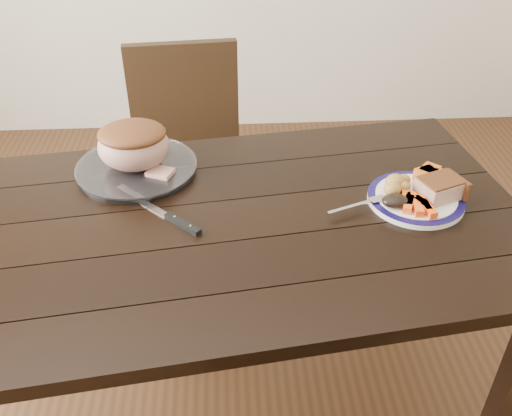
{
  "coord_description": "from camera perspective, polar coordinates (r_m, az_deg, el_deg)",
  "views": [
    {
      "loc": [
        0.01,
        -1.2,
        1.65
      ],
      "look_at": [
        0.08,
        -0.02,
        0.8
      ],
      "focal_mm": 40.0,
      "sensor_mm": 36.0,
      "label": 1
    }
  ],
  "objects": [
    {
      "name": "dinner_plate",
      "position": [
        1.62,
        15.67,
        0.86
      ],
      "size": [
        0.26,
        0.26,
        0.02
      ],
      "primitive_type": "cylinder",
      "color": "white",
      "rests_on": "dining_table"
    },
    {
      "name": "plate_rim",
      "position": [
        1.62,
        15.72,
        1.1
      ],
      "size": [
        0.26,
        0.26,
        0.02
      ],
      "primitive_type": "torus",
      "color": "#110C3E",
      "rests_on": "dinner_plate"
    },
    {
      "name": "fork",
      "position": [
        1.55,
        10.47,
        0.38
      ],
      "size": [
        0.17,
        0.08,
        0.0
      ],
      "rotation": [
        0.0,
        0.0,
        0.38
      ],
      "color": "silver",
      "rests_on": "dinner_plate"
    },
    {
      "name": "roasted_potatoes",
      "position": [
        1.61,
        13.91,
        2.31
      ],
      "size": [
        0.09,
        0.09,
        0.05
      ],
      "color": "gold",
      "rests_on": "dinner_plate"
    },
    {
      "name": "ground",
      "position": [
        2.04,
        -2.4,
        -18.33
      ],
      "size": [
        4.0,
        4.0,
        0.0
      ],
      "primitive_type": "plane",
      "color": "#472B16",
      "rests_on": "ground"
    },
    {
      "name": "carrot_batons",
      "position": [
        1.56,
        15.78,
        0.37
      ],
      "size": [
        0.08,
        0.12,
        0.02
      ],
      "color": "#FF5415",
      "rests_on": "dinner_plate"
    },
    {
      "name": "pumpkin_wedges",
      "position": [
        1.68,
        17.09,
        3.11
      ],
      "size": [
        0.09,
        0.09,
        0.04
      ],
      "color": "orange",
      "rests_on": "dinner_plate"
    },
    {
      "name": "pork_slice",
      "position": [
        1.62,
        17.89,
        1.88
      ],
      "size": [
        0.13,
        0.12,
        0.05
      ],
      "primitive_type": "cube",
      "rotation": [
        0.0,
        0.0,
        0.38
      ],
      "color": "tan",
      "rests_on": "dinner_plate"
    },
    {
      "name": "dining_table",
      "position": [
        1.56,
        -2.99,
        -3.95
      ],
      "size": [
        1.7,
        1.1,
        0.75
      ],
      "rotation": [
        0.0,
        0.0,
        0.13
      ],
      "color": "black",
      "rests_on": "ground"
    },
    {
      "name": "chair_far",
      "position": [
        2.25,
        -6.74,
        5.33
      ],
      "size": [
        0.46,
        0.47,
        0.93
      ],
      "rotation": [
        0.0,
        0.0,
        3.24
      ],
      "color": "black",
      "rests_on": "ground"
    },
    {
      "name": "carving_knife",
      "position": [
        1.51,
        -8.36,
        -1.01
      ],
      "size": [
        0.24,
        0.24,
        0.01
      ],
      "rotation": [
        0.0,
        0.0,
        -0.78
      ],
      "color": "silver",
      "rests_on": "dining_table"
    },
    {
      "name": "serving_platter",
      "position": [
        1.73,
        -11.82,
        3.86
      ],
      "size": [
        0.35,
        0.35,
        0.02
      ],
      "primitive_type": "cylinder",
      "color": "white",
      "rests_on": "dining_table"
    },
    {
      "name": "dark_mushroom",
      "position": [
        1.55,
        13.73,
        0.72
      ],
      "size": [
        0.07,
        0.05,
        0.03
      ],
      "primitive_type": "ellipsoid",
      "color": "black",
      "rests_on": "dinner_plate"
    },
    {
      "name": "cut_slice",
      "position": [
        1.66,
        -9.55,
        3.47
      ],
      "size": [
        0.09,
        0.08,
        0.02
      ],
      "primitive_type": "cube",
      "rotation": [
        0.0,
        0.0,
        -0.42
      ],
      "color": "tan",
      "rests_on": "serving_platter"
    },
    {
      "name": "roast_joint",
      "position": [
        1.69,
        -12.13,
        6.04
      ],
      "size": [
        0.21,
        0.18,
        0.14
      ],
      "primitive_type": "ellipsoid",
      "color": "tan",
      "rests_on": "serving_platter"
    }
  ]
}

